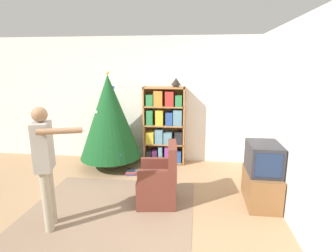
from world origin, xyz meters
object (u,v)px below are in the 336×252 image
object	(u,v)px
armchair	(160,183)
standing_person	(45,159)
television	(263,158)
christmas_tree	(109,117)
table_lamp	(176,82)
bookshelf	(165,127)

from	to	relation	value
armchair	standing_person	distance (m)	1.60
television	standing_person	distance (m)	2.94
christmas_tree	standing_person	size ratio (longest dim) A/B	1.24
table_lamp	armchair	bearing A→B (deg)	-93.13
television	table_lamp	xyz separation A→B (m)	(-1.41, 1.51, 0.99)
bookshelf	standing_person	distance (m)	2.69
christmas_tree	armchair	bearing A→B (deg)	-48.19
bookshelf	armchair	distance (m)	1.74
standing_person	table_lamp	size ratio (longest dim) A/B	7.76
bookshelf	table_lamp	xyz separation A→B (m)	(0.23, 0.01, 0.91)
bookshelf	armchair	world-z (taller)	bookshelf
christmas_tree	armchair	size ratio (longest dim) A/B	2.09
standing_person	television	bearing A→B (deg)	89.96
christmas_tree	standing_person	distance (m)	2.09
standing_person	bookshelf	bearing A→B (deg)	136.33
christmas_tree	table_lamp	world-z (taller)	christmas_tree
bookshelf	christmas_tree	bearing A→B (deg)	-161.60
bookshelf	christmas_tree	world-z (taller)	christmas_tree
television	armchair	world-z (taller)	television
armchair	standing_person	world-z (taller)	standing_person
armchair	table_lamp	world-z (taller)	table_lamp
bookshelf	table_lamp	world-z (taller)	table_lamp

